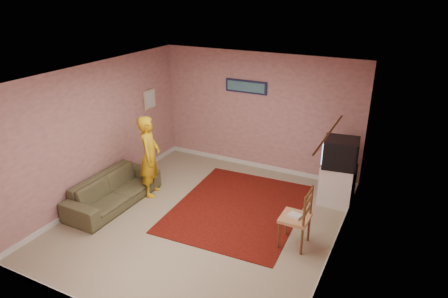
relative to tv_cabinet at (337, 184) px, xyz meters
The scene contains 25 objects.
ground 2.61m from the tv_cabinet, 139.00° to the right, with size 5.00×5.00×0.00m, color gray.
wall_back 2.30m from the tv_cabinet, 157.58° to the left, with size 4.50×0.02×2.60m, color tan.
wall_front 4.72m from the tv_cabinet, 114.93° to the right, with size 4.50×0.02×2.60m, color tan.
wall_left 4.62m from the tv_cabinet, 158.02° to the right, with size 0.02×5.00×2.60m, color tan.
wall_right 1.95m from the tv_cabinet, 79.96° to the right, with size 0.02×5.00×2.60m, color tan.
ceiling 3.40m from the tv_cabinet, 139.00° to the right, with size 4.50×5.00×0.02m, color silver.
baseboard_back 2.13m from the tv_cabinet, 157.83° to the left, with size 4.50×0.02×0.10m, color silver.
baseboard_left 4.53m from the tv_cabinet, 157.97° to the right, with size 0.02×5.00×0.10m, color silver.
baseboard_right 1.75m from the tv_cabinet, 80.29° to the right, with size 0.02×5.00×0.10m, color silver.
window 2.82m from the tv_cabinet, 83.54° to the right, with size 0.01×1.10×1.50m, color black.
curtain_sheer 2.89m from the tv_cabinet, 84.18° to the right, with size 0.01×0.75×2.10m, color silver.
curtain_floral 2.24m from the tv_cabinet, 82.62° to the right, with size 0.01×0.35×2.10m, color white.
curtain_rod 3.25m from the tv_cabinet, 84.50° to the right, with size 0.02×0.02×1.40m, color brown.
picture_back 2.79m from the tv_cabinet, 161.08° to the left, with size 0.95×0.04×0.28m.
picture_left 4.33m from the tv_cabinet, behind, with size 0.04×0.38×0.42m.
area_rug 1.92m from the tv_cabinet, 146.78° to the right, with size 2.23×2.78×0.01m, color black.
tv_cabinet is the anchor object (origin of this frame).
crt_tv 0.65m from the tv_cabinet, behind, with size 0.68×0.63×0.53m.
chair_a 0.26m from the tv_cabinet, 100.52° to the left, with size 0.52×0.51×0.55m.
dvd_player 0.20m from the tv_cabinet, 100.52° to the left, with size 0.34×0.24×0.06m, color #A2A2A6.
blue_throw 0.53m from the tv_cabinet, 93.85° to the left, with size 0.43×0.05×0.46m, color #8DBFE7.
chair_b 1.70m from the tv_cabinet, 100.78° to the right, with size 0.44×0.46×0.55m.
game_console 1.69m from the tv_cabinet, 100.78° to the right, with size 0.19×0.14×0.04m, color silver.
sofa 4.22m from the tv_cabinet, 152.61° to the right, with size 1.95×0.76×0.57m, color brown.
person 3.61m from the tv_cabinet, 158.97° to the right, with size 0.59×0.39×1.62m, color gold.
Camera 1 is at (3.04, -5.25, 3.90)m, focal length 32.00 mm.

